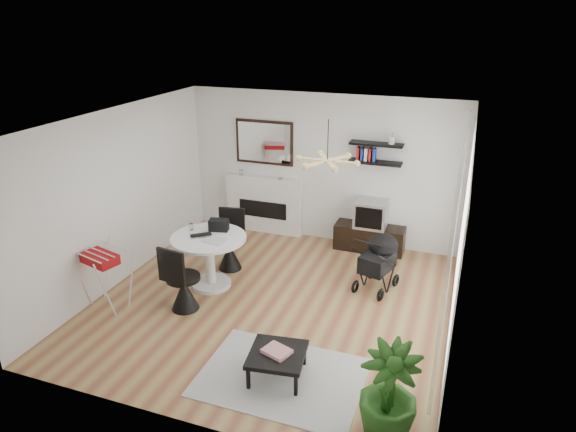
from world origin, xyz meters
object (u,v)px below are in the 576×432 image
(fireplace, at_px, (264,198))
(potted_plant, at_px, (389,393))
(dining_table, at_px, (209,254))
(drying_rack, at_px, (106,278))
(tv_console, at_px, (369,238))
(stroller, at_px, (379,264))
(coffee_table, at_px, (277,355))
(crt_tv, at_px, (371,214))

(fireplace, xyz_separation_m, potted_plant, (3.11, -4.39, -0.16))
(dining_table, xyz_separation_m, drying_rack, (-1.10, -1.05, -0.08))
(dining_table, xyz_separation_m, potted_plant, (3.09, -2.12, -0.02))
(tv_console, xyz_separation_m, potted_plant, (1.02, -4.24, 0.30))
(drying_rack, bearing_deg, dining_table, 59.27)
(tv_console, xyz_separation_m, stroller, (0.39, -1.29, 0.17))
(fireplace, bearing_deg, potted_plant, -54.72)
(tv_console, relative_size, drying_rack, 1.37)
(coffee_table, height_order, potted_plant, potted_plant)
(coffee_table, bearing_deg, fireplace, 114.12)
(tv_console, bearing_deg, drying_rack, -134.96)
(tv_console, xyz_separation_m, drying_rack, (-3.16, -3.17, 0.24))
(fireplace, xyz_separation_m, stroller, (2.47, -1.44, -0.28))
(dining_table, relative_size, coffee_table, 1.58)
(crt_tv, xyz_separation_m, coffee_table, (-0.33, -3.78, -0.39))
(tv_console, distance_m, coffee_table, 3.80)
(crt_tv, bearing_deg, tv_console, 146.17)
(tv_console, relative_size, crt_tv, 2.24)
(drying_rack, bearing_deg, tv_console, 60.67)
(dining_table, bearing_deg, drying_rack, -136.36)
(fireplace, height_order, drying_rack, fireplace)
(crt_tv, height_order, dining_table, crt_tv)
(tv_console, xyz_separation_m, crt_tv, (0.00, -0.00, 0.47))
(tv_console, distance_m, dining_table, 2.97)
(fireplace, bearing_deg, stroller, -30.25)
(drying_rack, relative_size, stroller, 0.95)
(stroller, xyz_separation_m, coffee_table, (-0.71, -2.49, -0.10))
(crt_tv, bearing_deg, drying_rack, -135.03)
(drying_rack, xyz_separation_m, stroller, (3.55, 1.87, -0.07))
(tv_console, relative_size, dining_table, 1.07)
(drying_rack, height_order, coffee_table, drying_rack)
(dining_table, height_order, potted_plant, potted_plant)
(stroller, bearing_deg, drying_rack, -136.52)
(dining_table, bearing_deg, crt_tv, 45.65)
(tv_console, relative_size, potted_plant, 1.16)
(dining_table, bearing_deg, coffee_table, -43.75)
(fireplace, bearing_deg, tv_console, -4.07)
(drying_rack, height_order, stroller, stroller)
(fireplace, relative_size, drying_rack, 2.41)
(potted_plant, bearing_deg, dining_table, 145.47)
(drying_rack, height_order, potted_plant, potted_plant)
(tv_console, bearing_deg, fireplace, 175.93)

